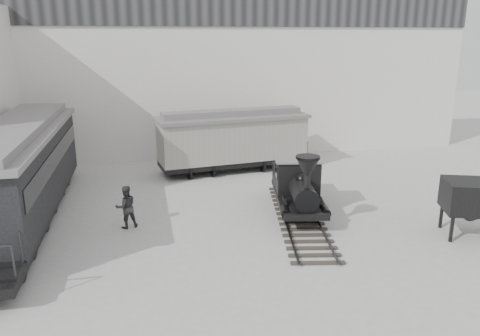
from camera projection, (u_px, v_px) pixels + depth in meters
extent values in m
plane|color=#9E9E9B|center=(271.00, 250.00, 16.83)|extent=(90.00, 90.00, 0.00)
cube|color=silver|center=(208.00, 68.00, 29.48)|extent=(34.00, 2.40, 11.00)
cube|color=#232326|center=(210.00, 0.00, 27.23)|extent=(34.00, 0.12, 3.00)
cube|color=#2E2824|center=(300.00, 218.00, 19.60)|extent=(3.35, 8.71, 0.15)
cube|color=#2D2D30|center=(284.00, 217.00, 19.57)|extent=(1.60, 8.39, 0.06)
cube|color=#2D2D30|center=(316.00, 217.00, 19.61)|extent=(1.60, 8.39, 0.06)
cylinder|color=black|center=(284.00, 209.00, 18.98)|extent=(0.29, 1.02, 1.02)
cylinder|color=black|center=(320.00, 209.00, 19.02)|extent=(0.29, 1.02, 1.02)
cylinder|color=black|center=(281.00, 199.00, 20.14)|extent=(0.29, 1.02, 1.02)
cylinder|color=black|center=(314.00, 199.00, 20.18)|extent=(0.29, 1.02, 1.02)
cube|color=black|center=(300.00, 201.00, 19.55)|extent=(2.42, 3.61, 0.26)
cylinder|color=black|center=(303.00, 193.00, 18.77)|extent=(1.29, 2.26, 0.93)
cylinder|color=black|center=(307.00, 182.00, 17.77)|extent=(0.28, 0.28, 0.56)
cone|color=black|center=(308.00, 167.00, 17.61)|extent=(1.03, 1.03, 0.65)
sphere|color=black|center=(302.00, 179.00, 19.00)|extent=(0.48, 0.48, 0.48)
cube|color=black|center=(298.00, 176.00, 20.12)|extent=(2.00, 1.55, 1.43)
cube|color=slate|center=(298.00, 159.00, 19.92)|extent=(2.21, 1.77, 0.07)
cube|color=black|center=(292.00, 176.00, 21.86)|extent=(1.97, 2.12, 0.83)
cylinder|color=black|center=(197.00, 167.00, 26.16)|extent=(1.92, 0.98, 0.73)
cylinder|color=black|center=(267.00, 161.00, 27.55)|extent=(1.92, 0.98, 0.73)
cube|color=black|center=(233.00, 161.00, 26.81)|extent=(8.50, 3.42, 0.28)
cube|color=gray|center=(233.00, 139.00, 26.46)|extent=(8.52, 3.51, 2.30)
cube|color=slate|center=(232.00, 117.00, 26.13)|extent=(8.83, 3.82, 0.18)
cube|color=slate|center=(232.00, 113.00, 26.06)|extent=(7.98, 2.19, 0.33)
cylinder|color=black|center=(41.00, 183.00, 23.10)|extent=(2.23, 0.85, 0.85)
cube|color=black|center=(21.00, 209.00, 19.02)|extent=(2.75, 14.01, 0.30)
cube|color=black|center=(19.00, 169.00, 19.19)|extent=(2.85, 12.18, 2.74)
cube|color=black|center=(55.00, 157.00, 19.37)|extent=(0.05, 11.37, 0.76)
cube|color=slate|center=(15.00, 134.00, 18.79)|extent=(3.05, 12.59, 0.20)
imported|color=silver|center=(34.00, 214.00, 18.03)|extent=(0.68, 0.56, 1.61)
imported|color=#303031|center=(126.00, 207.00, 18.59)|extent=(0.99, 0.86, 1.75)
cube|color=black|center=(452.00, 229.00, 17.37)|extent=(0.14, 0.14, 1.00)
cube|color=black|center=(441.00, 216.00, 18.67)|extent=(0.14, 0.14, 1.00)
cube|color=black|center=(472.00, 196.00, 17.62)|extent=(2.43, 2.21, 1.18)
cone|color=black|center=(470.00, 214.00, 17.82)|extent=(1.97, 1.97, 0.46)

